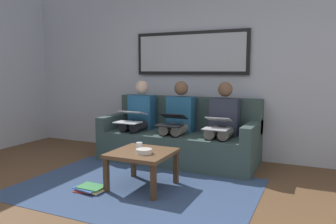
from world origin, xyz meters
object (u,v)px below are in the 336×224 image
Objects in this scene: couch at (180,139)px; person_right at (139,116)px; cup at (139,146)px; laptop_black at (172,120)px; coffee_table at (142,156)px; person_left at (223,122)px; bowl at (144,151)px; laptop_white at (131,117)px; framed_mirror at (190,53)px; laptop_silver at (217,124)px; magazine_stack at (90,188)px; person_middle at (178,119)px.

couch is 1.93× the size of person_right.
couch is at bearing -173.87° from person_right.
laptop_black is (0.01, -0.89, 0.17)m from cup.
coffee_table is 0.56× the size of person_left.
person_left reaches higher than laptop_black.
bowl is at bearing 129.60° from coffee_table.
laptop_white is at bearing 0.06° from laptop_black.
person_right is at bearing 35.53° from framed_mirror.
person_right is at bearing 0.00° from person_left.
laptop_silver reaches higher than coffee_table.
cup reaches higher than magazine_stack.
couch is 1.93× the size of person_left.
laptop_silver is (-0.64, 0.70, -0.93)m from framed_mirror.
laptop_silver is at bearing 132.42° from framed_mirror.
framed_mirror is 1.31m from laptop_white.
laptop_silver is (-0.64, 0.31, 0.31)m from couch.
cup is 0.69m from magazine_stack.
person_right is 3.33× the size of magazine_stack.
magazine_stack is (-0.24, 1.49, -0.58)m from person_right.
person_middle is (0.64, -0.24, -0.02)m from laptop_silver.
couch is at bearing -154.50° from laptop_white.
framed_mirror is 1.23m from person_right.
person_middle is at bearing 90.00° from couch.
bowl is at bearing -153.44° from magazine_stack.
person_left is (-0.52, -1.23, 0.17)m from bowl.
person_middle is at bearing -159.72° from laptop_white.
cup is 0.26× the size of magazine_stack.
laptop_white reaches higher than laptop_black.
coffee_table is 1.88× the size of magazine_stack.
person_middle is (0.64, 0.00, 0.00)m from person_left.
person_left is at bearing -112.92° from bowl.
bowl is (-0.06, 0.08, 0.08)m from coffee_table.
cup is 0.08× the size of person_left.
laptop_silver is 0.30× the size of person_middle.
cup is at bearing 60.66° from person_left.
person_left reaches higher than coffee_table.
bowl is 1.02m from laptop_black.
person_middle is 1.00× the size of person_right.
laptop_white is at bearing -52.63° from coffee_table.
couch is 0.31m from person_middle.
framed_mirror is 1.56× the size of person_right.
person_right is 1.61m from magazine_stack.
laptop_silver is 0.88× the size of laptop_white.
laptop_white is at bearing 47.30° from framed_mirror.
person_middle reaches higher than coffee_table.
person_right is at bearing -20.23° from laptop_black.
coffee_table is at bearing 57.22° from laptop_silver.
cup is 0.08× the size of person_middle.
magazine_stack is at bearing 55.09° from person_left.
person_middle is 3.17× the size of laptop_black.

